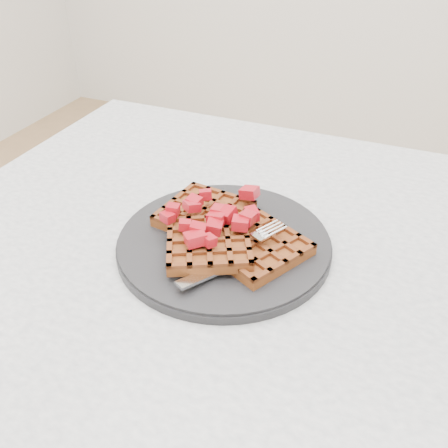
# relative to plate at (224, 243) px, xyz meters

# --- Properties ---
(table) EXTENTS (1.20, 0.80, 0.75)m
(table) POSITION_rel_plate_xyz_m (0.14, 0.02, -0.12)
(table) COLOR silver
(table) RESTS_ON ground
(plate) EXTENTS (0.30, 0.30, 0.02)m
(plate) POSITION_rel_plate_xyz_m (0.00, 0.00, 0.00)
(plate) COLOR black
(plate) RESTS_ON table
(waffles) EXTENTS (0.23, 0.21, 0.03)m
(waffles) POSITION_rel_plate_xyz_m (0.00, -0.00, 0.02)
(waffles) COLOR brown
(waffles) RESTS_ON plate
(strawberry_pile) EXTENTS (0.15, 0.15, 0.02)m
(strawberry_pile) POSITION_rel_plate_xyz_m (0.00, 0.00, 0.05)
(strawberry_pile) COLOR maroon
(strawberry_pile) RESTS_ON waffles
(fork) EXTENTS (0.11, 0.17, 0.02)m
(fork) POSITION_rel_plate_xyz_m (0.04, -0.04, 0.02)
(fork) COLOR silver
(fork) RESTS_ON plate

